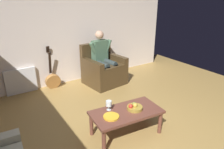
{
  "coord_description": "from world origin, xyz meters",
  "views": [
    {
      "loc": [
        1.8,
        1.67,
        2.1
      ],
      "look_at": [
        -0.17,
        -1.33,
        0.69
      ],
      "focal_mm": 33.65,
      "sensor_mm": 36.0,
      "label": 1
    }
  ],
  "objects": [
    {
      "name": "fruit_bowl",
      "position": [
        -0.04,
        -0.51,
        0.45
      ],
      "size": [
        0.24,
        0.24,
        0.11
      ],
      "color": "olive",
      "rests_on": "coffee_table"
    },
    {
      "name": "radiator",
      "position": [
        1.15,
        -2.98,
        0.28
      ],
      "size": [
        0.65,
        0.06,
        0.56
      ],
      "primitive_type": "cube",
      "color": "white",
      "rests_on": "ground"
    },
    {
      "name": "wall_back",
      "position": [
        0.0,
        -3.05,
        1.26
      ],
      "size": [
        5.74,
        0.06,
        2.52
      ],
      "primitive_type": "cube",
      "color": "silver",
      "rests_on": "ground"
    },
    {
      "name": "decorative_dish",
      "position": [
        0.38,
        -0.52,
        0.42
      ],
      "size": [
        0.23,
        0.23,
        0.02
      ],
      "primitive_type": "cylinder",
      "color": "gold",
      "rests_on": "coffee_table"
    },
    {
      "name": "coffee_table",
      "position": [
        0.1,
        -0.53,
        0.35
      ],
      "size": [
        1.13,
        0.66,
        0.41
      ],
      "rotation": [
        0.0,
        0.0,
        -0.1
      ],
      "color": "brown",
      "rests_on": "ground"
    },
    {
      "name": "guitar",
      "position": [
        0.49,
        -2.85,
        0.21
      ],
      "size": [
        0.35,
        0.24,
        0.98
      ],
      "color": "#B2793D",
      "rests_on": "ground"
    },
    {
      "name": "armchair",
      "position": [
        -0.65,
        -2.46,
        0.33
      ],
      "size": [
        0.94,
        0.89,
        0.97
      ],
      "rotation": [
        0.0,
        0.0,
        0.12
      ],
      "color": "#44321C",
      "rests_on": "ground"
    },
    {
      "name": "person_seated",
      "position": [
        -0.65,
        -2.46,
        0.69
      ],
      "size": [
        0.65,
        0.64,
        1.28
      ],
      "rotation": [
        0.0,
        0.0,
        0.12
      ],
      "color": "#4B6E52",
      "rests_on": "ground"
    },
    {
      "name": "wine_glass_near",
      "position": [
        0.3,
        -0.71,
        0.51
      ],
      "size": [
        0.09,
        0.09,
        0.15
      ],
      "color": "silver",
      "rests_on": "coffee_table"
    }
  ]
}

